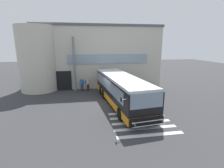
{
  "coord_description": "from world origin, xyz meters",
  "views": [
    {
      "loc": [
        -1.92,
        -14.98,
        5.56
      ],
      "look_at": [
        0.81,
        1.95,
        1.5
      ],
      "focal_mm": 26.71,
      "sensor_mm": 36.0,
      "label": 1
    }
  ],
  "objects": [
    {
      "name": "terminal_building",
      "position": [
        -0.66,
        11.51,
        4.01
      ],
      "size": [
        17.98,
        13.8,
        8.04
      ],
      "color": "beige",
      "rests_on": "ground"
    },
    {
      "name": "ground_plane",
      "position": [
        0.0,
        0.0,
        -0.01
      ],
      "size": [
        80.0,
        90.0,
        0.02
      ],
      "primitive_type": "cube",
      "color": "#353538",
      "rests_on": "ground"
    },
    {
      "name": "safety_bollard_yellow",
      "position": [
        2.85,
        3.6,
        0.45
      ],
      "size": [
        0.18,
        0.18,
        0.9
      ],
      "primitive_type": "cylinder",
      "color": "yellow",
      "rests_on": "ground"
    },
    {
      "name": "passenger_near_column",
      "position": [
        -2.41,
        4.99,
        0.93
      ],
      "size": [
        0.52,
        0.38,
        1.68
      ],
      "color": "#2D2D33",
      "rests_on": "ground"
    },
    {
      "name": "passenger_by_doorway",
      "position": [
        -1.7,
        5.13,
        0.96
      ],
      "size": [
        0.5,
        0.52,
        1.68
      ],
      "color": "#2D2D33",
      "rests_on": "ground"
    },
    {
      "name": "bus_main_foreground",
      "position": [
        1.35,
        -0.08,
        1.33
      ],
      "size": [
        3.78,
        11.17,
        2.7
      ],
      "color": "black",
      "rests_on": "ground"
    },
    {
      "name": "entry_support_column",
      "position": [
        -3.21,
        5.4,
        3.23
      ],
      "size": [
        0.28,
        0.28,
        6.45
      ],
      "primitive_type": "cylinder",
      "color": "slate",
      "rests_on": "ground"
    },
    {
      "name": "bay_paint_stripes",
      "position": [
        2.0,
        -4.2,
        0.0
      ],
      "size": [
        4.4,
        3.96,
        0.01
      ],
      "color": "silver",
      "rests_on": "ground"
    }
  ]
}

